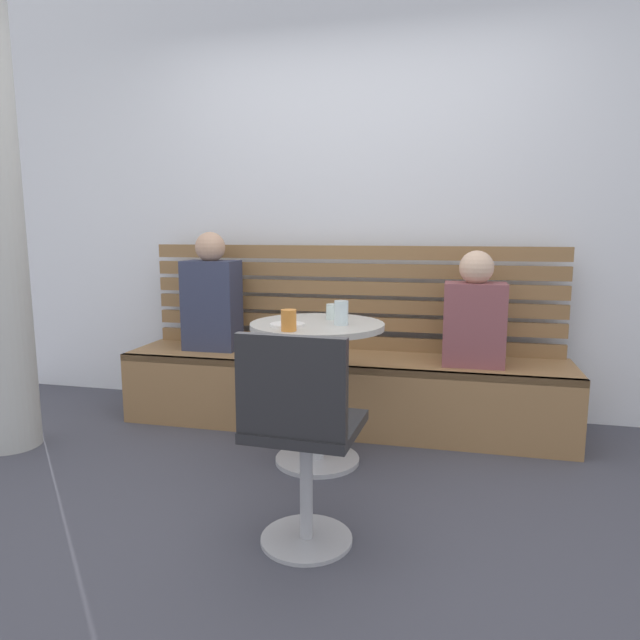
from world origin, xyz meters
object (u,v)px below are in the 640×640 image
booth_bench (341,391)px  cup_glass_tall (341,313)px  white_chair (301,433)px  cup_glass_short (334,312)px  cafe_table (317,366)px  person_child_left (474,315)px  person_adult (212,297)px  plate_small (287,325)px  cup_tumbler_orange (289,320)px

booth_bench → cup_glass_tall: (0.12, -0.60, 0.58)m
white_chair → cup_glass_tall: 0.85m
cup_glass_short → booth_bench: bearing=95.6°
cafe_table → person_child_left: person_child_left is taller
white_chair → person_adult: bearing=124.6°
cafe_table → plate_small: 0.28m
person_child_left → cup_glass_tall: person_child_left is taller
cup_glass_short → cup_glass_tall: cup_glass_tall is taller
booth_bench → cafe_table: cafe_table is taller
cafe_table → cup_glass_tall: 0.31m
person_adult → cup_glass_tall: person_adult is taller
booth_bench → person_adult: person_adult is taller
plate_small → cafe_table: bearing=44.8°
cafe_table → cup_glass_short: cup_glass_short is taller
booth_bench → person_child_left: 0.92m
booth_bench → cup_tumbler_orange: size_ratio=27.00×
cup_glass_tall → cafe_table: bearing=167.1°
white_chair → person_child_left: 1.52m
booth_bench → person_adult: 1.02m
person_adult → cup_tumbler_orange: (0.77, -0.86, 0.01)m
person_adult → cup_glass_tall: size_ratio=6.27×
person_adult → cup_glass_short: (0.90, -0.47, 0.00)m
person_child_left → cafe_table: bearing=-145.7°
cup_glass_tall → white_chair: bearing=-89.6°
white_chair → plate_small: size_ratio=5.00×
cafe_table → person_child_left: size_ratio=1.14×
cup_glass_short → plate_small: (-0.18, -0.26, -0.03)m
white_chair → cup_glass_short: bearing=94.7°
white_chair → person_child_left: size_ratio=1.30×
cafe_table → person_child_left: 0.97m
person_adult → plate_small: 1.02m
cafe_table → person_adult: (-0.84, 0.60, 0.26)m
white_chair → person_adult: (-0.98, 1.41, 0.31)m
person_adult → cafe_table: bearing=-35.5°
person_adult → person_child_left: (1.63, -0.06, -0.05)m
cup_glass_tall → cup_tumbler_orange: cup_glass_tall is taller
cafe_table → person_child_left: bearing=34.3°
person_child_left → plate_small: size_ratio=3.83×
cup_glass_tall → person_child_left: bearing=40.7°
booth_bench → white_chair: (0.12, -1.38, 0.24)m
person_adult → white_chair: bearing=-55.4°
white_chair → plate_small: bearing=110.3°
booth_bench → cafe_table: bearing=-91.4°
person_adult → cup_glass_tall: (0.97, -0.63, 0.02)m
cafe_table → cup_glass_short: bearing=67.3°
cafe_table → plate_small: plate_small is taller
booth_bench → cup_tumbler_orange: cup_tumbler_orange is taller
cafe_table → person_adult: bearing=144.5°
booth_bench → white_chair: 1.41m
booth_bench → cafe_table: 0.64m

